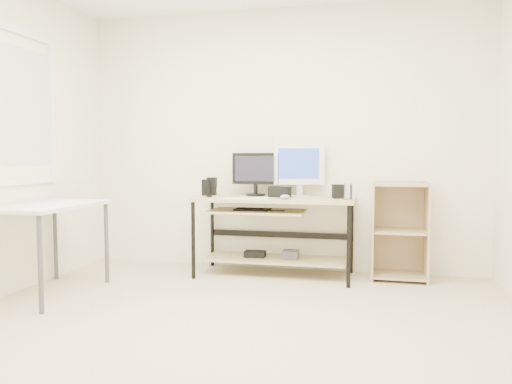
{
  "coord_description": "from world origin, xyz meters",
  "views": [
    {
      "loc": [
        0.89,
        -2.95,
        1.14
      ],
      "look_at": [
        -0.1,
        1.3,
        0.82
      ],
      "focal_mm": 35.0,
      "sensor_mm": 36.0,
      "label": 1
    }
  ],
  "objects_px": {
    "white_imac": "(299,165)",
    "audio_controller": "(206,187)",
    "shelf_unit": "(399,230)",
    "black_monitor": "(256,171)",
    "desk": "(272,219)",
    "side_table": "(48,214)"
  },
  "relations": [
    {
      "from": "side_table",
      "to": "audio_controller",
      "type": "xyz_separation_m",
      "value": [
        0.98,
        1.11,
        0.16
      ]
    },
    {
      "from": "side_table",
      "to": "black_monitor",
      "type": "bearing_deg",
      "value": 39.49
    },
    {
      "from": "white_imac",
      "to": "audio_controller",
      "type": "distance_m",
      "value": 0.94
    },
    {
      "from": "desk",
      "to": "black_monitor",
      "type": "height_order",
      "value": "black_monitor"
    },
    {
      "from": "black_monitor",
      "to": "white_imac",
      "type": "relative_size",
      "value": 0.88
    },
    {
      "from": "shelf_unit",
      "to": "audio_controller",
      "type": "relative_size",
      "value": 5.62
    },
    {
      "from": "desk",
      "to": "black_monitor",
      "type": "distance_m",
      "value": 0.51
    },
    {
      "from": "black_monitor",
      "to": "white_imac",
      "type": "xyz_separation_m",
      "value": [
        0.42,
        0.06,
        0.06
      ]
    },
    {
      "from": "white_imac",
      "to": "black_monitor",
      "type": "bearing_deg",
      "value": 173.4
    },
    {
      "from": "black_monitor",
      "to": "side_table",
      "type": "bearing_deg",
      "value": -142.27
    },
    {
      "from": "shelf_unit",
      "to": "black_monitor",
      "type": "distance_m",
      "value": 1.47
    },
    {
      "from": "desk",
      "to": "white_imac",
      "type": "distance_m",
      "value": 0.6
    },
    {
      "from": "desk",
      "to": "shelf_unit",
      "type": "bearing_deg",
      "value": 7.77
    },
    {
      "from": "black_monitor",
      "to": "audio_controller",
      "type": "xyz_separation_m",
      "value": [
        -0.48,
        -0.09,
        -0.16
      ]
    },
    {
      "from": "side_table",
      "to": "audio_controller",
      "type": "height_order",
      "value": "audio_controller"
    },
    {
      "from": "audio_controller",
      "to": "desk",
      "type": "bearing_deg",
      "value": -16.27
    },
    {
      "from": "side_table",
      "to": "shelf_unit",
      "type": "distance_m",
      "value": 3.09
    },
    {
      "from": "black_monitor",
      "to": "audio_controller",
      "type": "height_order",
      "value": "black_monitor"
    },
    {
      "from": "white_imac",
      "to": "audio_controller",
      "type": "xyz_separation_m",
      "value": [
        -0.9,
        -0.15,
        -0.22
      ]
    },
    {
      "from": "desk",
      "to": "white_imac",
      "type": "xyz_separation_m",
      "value": [
        0.23,
        0.21,
        0.51
      ]
    },
    {
      "from": "white_imac",
      "to": "audio_controller",
      "type": "bearing_deg",
      "value": 174.73
    },
    {
      "from": "shelf_unit",
      "to": "white_imac",
      "type": "distance_m",
      "value": 1.12
    }
  ]
}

